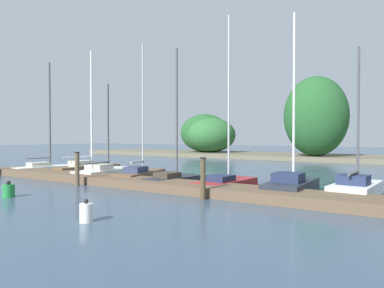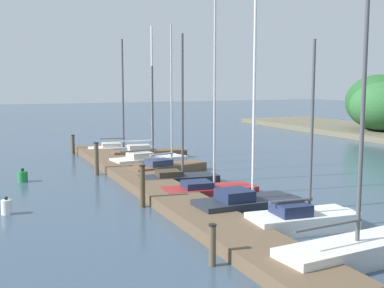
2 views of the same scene
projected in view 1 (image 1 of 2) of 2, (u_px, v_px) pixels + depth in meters
dock_pier at (212, 189)px, 13.06m from camera, size 28.02×1.80×0.35m
far_shore at (361, 132)px, 30.64m from camera, size 58.37×8.67×7.55m
sailboat_0 at (48, 167)px, 21.04m from camera, size 1.77×3.97×6.62m
sailboat_1 at (89, 166)px, 20.30m from camera, size 1.37×4.14×7.11m
sailboat_2 at (106, 171)px, 18.53m from camera, size 1.77×3.99×4.96m
sailboat_3 at (141, 174)px, 17.35m from camera, size 1.83×3.98×6.73m
sailboat_4 at (175, 178)px, 15.72m from camera, size 1.45×3.41×6.12m
sailboat_5 at (227, 181)px, 14.53m from camera, size 1.53×3.67×7.21m
sailboat_6 at (292, 184)px, 13.08m from camera, size 1.36×3.56×6.80m
sailboat_7 at (357, 188)px, 12.45m from camera, size 1.49×3.35×5.37m
mooring_piling_1 at (77, 169)px, 15.24m from camera, size 0.23×0.23×1.49m
mooring_piling_2 at (203, 178)px, 11.91m from camera, size 0.21×0.21×1.45m
channel_buoy_0 at (86, 212)px, 8.80m from camera, size 0.33×0.33×0.58m
channel_buoy_1 at (9, 191)px, 12.40m from camera, size 0.41×0.41×0.59m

